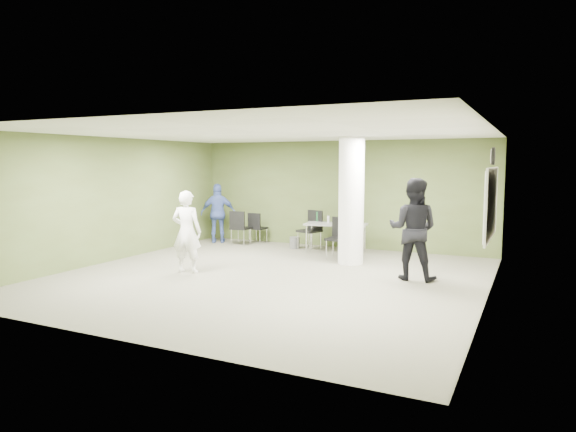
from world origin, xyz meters
The scene contains 17 objects.
floor centered at (0.00, 0.00, 0.00)m, with size 8.00×8.00×0.00m, color #4D4C3D.
ceiling centered at (0.00, 0.00, 2.80)m, with size 8.00×8.00×0.00m, color white.
wall_back centered at (0.00, 4.00, 1.40)m, with size 8.00×0.02×2.80m, color #455126.
wall_left centered at (-4.00, 0.00, 1.40)m, with size 0.02×8.00×2.80m, color #455126.
wall_right_cream centered at (4.00, 0.00, 1.40)m, with size 0.02×8.00×2.80m, color beige.
column centered at (1.00, 2.00, 1.40)m, with size 0.56×0.56×2.80m, color silver.
whiteboard centered at (3.92, 1.20, 1.50)m, with size 0.05×2.30×1.30m.
wall_clock centered at (3.92, 1.20, 2.35)m, with size 0.06×0.32×0.32m.
folding_table centered at (0.19, 3.19, 0.68)m, with size 1.61×0.90×0.97m.
wastebasket centered at (-0.97, 3.27, 0.15)m, with size 0.26×0.26×0.30m, color #4C4C4C.
chair_back_left centered at (-2.27, 3.57, 0.49)m, with size 0.46×0.46×0.85m.
chair_back_right centered at (-2.53, 3.08, 0.55)m, with size 0.48×0.48×0.94m.
chair_table_left centered at (-0.51, 3.33, 0.59)m, with size 0.63×0.63×1.00m.
chair_table_right centered at (0.55, 2.47, 0.56)m, with size 0.50×0.50×0.96m.
woman_white centered at (-1.70, -0.34, 0.84)m, with size 0.61×0.40×1.68m, color white.
man_black centered at (2.57, 1.02, 0.97)m, with size 0.94×0.74×1.94m, color black.
man_blue centered at (-3.30, 3.22, 0.82)m, with size 0.97×0.40×1.65m, color #3D5298.
Camera 1 is at (4.63, -8.73, 2.24)m, focal length 32.00 mm.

